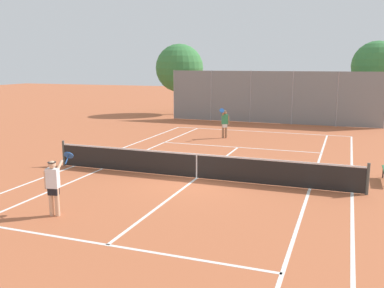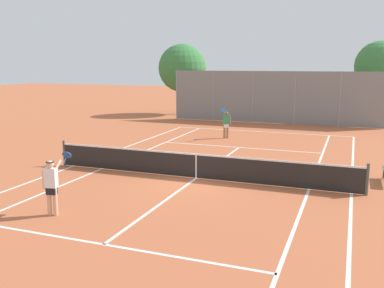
# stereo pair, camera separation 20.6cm
# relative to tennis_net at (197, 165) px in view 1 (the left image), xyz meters

# --- Properties ---
(ground_plane) EXTENTS (120.00, 120.00, 0.00)m
(ground_plane) POSITION_rel_tennis_net_xyz_m (0.00, 0.00, -0.51)
(ground_plane) COLOR #B25B38
(court_line_markings) EXTENTS (11.10, 23.90, 0.01)m
(court_line_markings) POSITION_rel_tennis_net_xyz_m (0.00, 0.00, -0.51)
(court_line_markings) COLOR silver
(court_line_markings) RESTS_ON ground
(tennis_net) EXTENTS (12.00, 0.10, 1.07)m
(tennis_net) POSITION_rel_tennis_net_xyz_m (0.00, 0.00, 0.00)
(tennis_net) COLOR #474C47
(tennis_net) RESTS_ON ground
(player_near_side) EXTENTS (0.57, 0.81, 1.77)m
(player_near_side) POSITION_rel_tennis_net_xyz_m (-2.45, -5.15, 0.42)
(player_near_side) COLOR #D8A884
(player_near_side) RESTS_ON ground
(player_far_left) EXTENTS (0.43, 0.90, 1.77)m
(player_far_left) POSITION_rel_tennis_net_xyz_m (-1.42, 8.85, 0.42)
(player_far_left) COLOR #936B4C
(player_far_left) RESTS_ON ground
(loose_tennis_ball_1) EXTENTS (0.07, 0.07, 0.07)m
(loose_tennis_ball_1) POSITION_rel_tennis_net_xyz_m (-0.12, 3.39, -0.48)
(loose_tennis_ball_1) COLOR #D1DB33
(loose_tennis_ball_1) RESTS_ON ground
(back_fence) EXTENTS (15.04, 0.08, 3.74)m
(back_fence) POSITION_rel_tennis_net_xyz_m (0.00, 15.94, 1.36)
(back_fence) COLOR gray
(back_fence) RESTS_ON ground
(tree_behind_left) EXTENTS (3.98, 3.98, 5.85)m
(tree_behind_left) POSITION_rel_tennis_net_xyz_m (-8.31, 18.95, 3.22)
(tree_behind_left) COLOR brown
(tree_behind_left) RESTS_ON ground
(tree_behind_right) EXTENTS (3.54, 3.54, 5.86)m
(tree_behind_right) POSITION_rel_tennis_net_xyz_m (6.96, 19.12, 3.45)
(tree_behind_right) COLOR brown
(tree_behind_right) RESTS_ON ground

